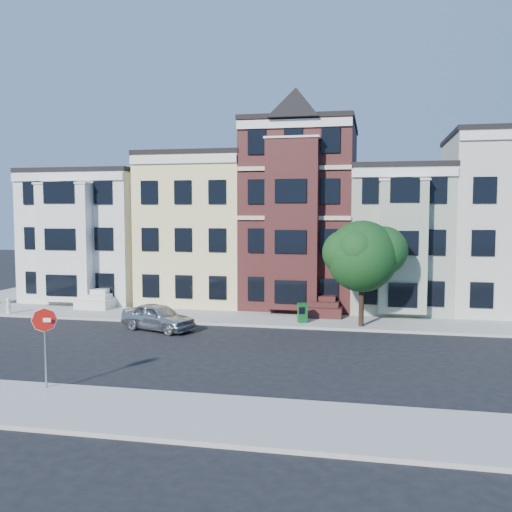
% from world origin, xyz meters
% --- Properties ---
extents(ground, '(120.00, 120.00, 0.00)m').
position_xyz_m(ground, '(0.00, 0.00, 0.00)').
color(ground, black).
extents(far_sidewalk, '(60.00, 4.00, 0.15)m').
position_xyz_m(far_sidewalk, '(0.00, 8.00, 0.07)').
color(far_sidewalk, '#9E9B93').
rests_on(far_sidewalk, ground).
extents(near_sidewalk, '(60.00, 4.00, 0.15)m').
position_xyz_m(near_sidewalk, '(0.00, -8.00, 0.07)').
color(near_sidewalk, '#9E9B93').
rests_on(near_sidewalk, ground).
extents(house_white, '(8.00, 9.00, 9.00)m').
position_xyz_m(house_white, '(-15.00, 14.50, 4.50)').
color(house_white, silver).
rests_on(house_white, ground).
extents(house_yellow, '(7.00, 9.00, 10.00)m').
position_xyz_m(house_yellow, '(-7.00, 14.50, 5.00)').
color(house_yellow, '#F3E496').
rests_on(house_yellow, ground).
extents(house_brown, '(7.00, 9.00, 12.00)m').
position_xyz_m(house_brown, '(0.00, 14.50, 6.00)').
color(house_brown, '#3F1917').
rests_on(house_brown, ground).
extents(house_green, '(6.00, 9.00, 9.00)m').
position_xyz_m(house_green, '(6.50, 14.50, 4.50)').
color(house_green, gray).
rests_on(house_green, ground).
extents(street_tree, '(7.83, 7.83, 7.12)m').
position_xyz_m(street_tree, '(4.22, 6.79, 3.71)').
color(street_tree, '#184E19').
rests_on(street_tree, far_sidewalk).
extents(parked_car, '(4.60, 3.11, 1.45)m').
position_xyz_m(parked_car, '(-6.49, 4.19, 0.73)').
color(parked_car, '#A7AAAE').
rests_on(parked_car, ground).
extents(newspaper_box, '(0.62, 0.59, 1.09)m').
position_xyz_m(newspaper_box, '(0.96, 7.17, 0.70)').
color(newspaper_box, '#115522').
rests_on(newspaper_box, far_sidewalk).
extents(fire_hydrant, '(0.35, 0.35, 0.78)m').
position_xyz_m(fire_hydrant, '(-17.00, 6.30, 0.54)').
color(fire_hydrant, silver).
rests_on(fire_hydrant, far_sidewalk).
extents(stop_sign, '(0.90, 0.28, 3.25)m').
position_xyz_m(stop_sign, '(-6.49, -6.54, 1.78)').
color(stop_sign, '#B5140D').
rests_on(stop_sign, near_sidewalk).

